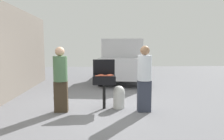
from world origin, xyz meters
TOP-DOWN VIEW (x-y plane):
  - ground_plane at (0.00, 0.00)m, footprint 24.00×24.00m
  - house_wall_side at (-2.88, 1.00)m, footprint 0.24×8.00m
  - bbq_grill at (0.16, -0.06)m, footprint 0.60×0.44m
  - grill_lid_open at (0.16, 0.16)m, footprint 0.60×0.05m
  - hot_dog_0 at (-0.01, -0.21)m, footprint 0.13×0.04m
  - hot_dog_1 at (0.16, -0.11)m, footprint 0.13×0.03m
  - hot_dog_2 at (0.26, -0.16)m, footprint 0.13×0.04m
  - hot_dog_3 at (-0.01, -0.18)m, footprint 0.13×0.04m
  - hot_dog_4 at (0.33, -0.07)m, footprint 0.13×0.03m
  - hot_dog_5 at (0.13, -0.21)m, footprint 0.13×0.03m
  - hot_dog_6 at (0.04, -0.08)m, footprint 0.13×0.04m
  - hot_dog_7 at (0.10, -0.17)m, footprint 0.13×0.03m
  - hot_dog_8 at (0.08, 0.04)m, footprint 0.13×0.03m
  - hot_dog_9 at (0.28, -0.20)m, footprint 0.13×0.03m
  - hot_dog_10 at (0.30, 0.03)m, footprint 0.13×0.04m
  - hot_dog_11 at (0.35, -0.12)m, footprint 0.13×0.03m
  - propane_tank at (0.56, -0.02)m, footprint 0.32×0.32m
  - person_left at (-0.96, -0.28)m, footprint 0.35×0.35m
  - person_right at (1.18, -0.37)m, footprint 0.36×0.36m
  - parked_minivan at (1.17, 4.52)m, footprint 2.50×4.61m

SIDE VIEW (x-z plane):
  - ground_plane at x=0.00m, z-range 0.00..0.00m
  - propane_tank at x=0.56m, z-range 0.01..0.63m
  - bbq_grill at x=0.16m, z-range 0.31..1.22m
  - person_left at x=-0.96m, z-range 0.07..1.74m
  - hot_dog_0 at x=-0.01m, z-range 0.91..0.93m
  - hot_dog_1 at x=0.16m, z-range 0.91..0.93m
  - hot_dog_2 at x=0.26m, z-range 0.91..0.93m
  - hot_dog_3 at x=-0.01m, z-range 0.91..0.93m
  - hot_dog_4 at x=0.33m, z-range 0.91..0.93m
  - hot_dog_5 at x=0.13m, z-range 0.91..0.93m
  - hot_dog_6 at x=0.04m, z-range 0.91..0.93m
  - hot_dog_7 at x=0.10m, z-range 0.91..0.93m
  - hot_dog_8 at x=0.08m, z-range 0.91..0.93m
  - hot_dog_9 at x=0.28m, z-range 0.91..0.93m
  - hot_dog_10 at x=0.30m, z-range 0.91..0.93m
  - hot_dog_11 at x=0.35m, z-range 0.91..0.93m
  - person_right at x=1.18m, z-range 0.07..1.77m
  - parked_minivan at x=1.17m, z-range 0.02..2.04m
  - grill_lid_open at x=0.16m, z-range 0.91..1.33m
  - house_wall_side at x=-2.88m, z-range 0.00..3.01m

